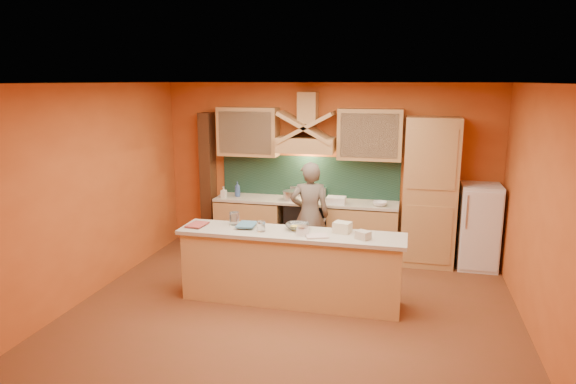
% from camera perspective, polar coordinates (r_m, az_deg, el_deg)
% --- Properties ---
extents(floor, '(5.50, 5.00, 0.01)m').
position_cam_1_polar(floor, '(6.59, 0.56, -13.15)').
color(floor, brown).
rests_on(floor, ground).
extents(ceiling, '(5.50, 5.00, 0.01)m').
position_cam_1_polar(ceiling, '(5.95, 0.61, 12.01)').
color(ceiling, white).
rests_on(ceiling, wall_back).
extents(wall_back, '(5.50, 0.02, 2.80)m').
position_cam_1_polar(wall_back, '(8.52, 4.36, 2.61)').
color(wall_back, '#C95F27').
rests_on(wall_back, floor).
extents(wall_front, '(5.50, 0.02, 2.80)m').
position_cam_1_polar(wall_front, '(3.83, -7.96, -9.74)').
color(wall_front, '#C95F27').
rests_on(wall_front, floor).
extents(wall_left, '(0.02, 5.00, 2.80)m').
position_cam_1_polar(wall_left, '(7.23, -21.17, 0.05)').
color(wall_left, '#C95F27').
rests_on(wall_left, floor).
extents(wall_right, '(0.02, 5.00, 2.80)m').
position_cam_1_polar(wall_right, '(6.14, 26.51, -2.50)').
color(wall_right, '#C95F27').
rests_on(wall_right, floor).
extents(base_cabinet_left, '(1.10, 0.60, 0.86)m').
position_cam_1_polar(base_cabinet_left, '(8.74, -4.20, -3.67)').
color(base_cabinet_left, tan).
rests_on(base_cabinet_left, floor).
extents(base_cabinet_right, '(1.10, 0.60, 0.86)m').
position_cam_1_polar(base_cabinet_right, '(8.38, 8.32, -4.48)').
color(base_cabinet_right, tan).
rests_on(base_cabinet_right, floor).
extents(counter_top, '(3.00, 0.62, 0.04)m').
position_cam_1_polar(counter_top, '(8.39, 1.95, -1.01)').
color(counter_top, beige).
rests_on(counter_top, base_cabinet_left).
extents(stove, '(0.60, 0.58, 0.90)m').
position_cam_1_polar(stove, '(8.50, 1.93, -3.97)').
color(stove, black).
rests_on(stove, floor).
extents(backsplash, '(3.00, 0.03, 0.70)m').
position_cam_1_polar(backsplash, '(8.59, 2.35, 1.69)').
color(backsplash, '#163227').
rests_on(backsplash, wall_back).
extents(range_hood, '(0.92, 0.50, 0.24)m').
position_cam_1_polar(range_hood, '(8.27, 2.07, 5.28)').
color(range_hood, tan).
rests_on(range_hood, wall_back).
extents(hood_chimney, '(0.30, 0.30, 0.50)m').
position_cam_1_polar(hood_chimney, '(8.32, 2.24, 9.33)').
color(hood_chimney, tan).
rests_on(hood_chimney, wall_back).
extents(upper_cabinet_left, '(1.00, 0.35, 0.80)m').
position_cam_1_polar(upper_cabinet_left, '(8.58, -4.43, 6.71)').
color(upper_cabinet_left, tan).
rests_on(upper_cabinet_left, wall_back).
extents(upper_cabinet_right, '(1.00, 0.35, 0.80)m').
position_cam_1_polar(upper_cabinet_right, '(8.19, 9.10, 6.33)').
color(upper_cabinet_right, tan).
rests_on(upper_cabinet_right, wall_back).
extents(pantry_column, '(0.80, 0.60, 2.30)m').
position_cam_1_polar(pantry_column, '(8.18, 15.47, -0.01)').
color(pantry_column, tan).
rests_on(pantry_column, floor).
extents(fridge, '(0.58, 0.60, 1.30)m').
position_cam_1_polar(fridge, '(8.36, 20.42, -3.62)').
color(fridge, white).
rests_on(fridge, floor).
extents(trim_column_left, '(0.20, 0.30, 2.30)m').
position_cam_1_polar(trim_column_left, '(8.98, -8.85, 1.37)').
color(trim_column_left, '#472816').
rests_on(trim_column_left, floor).
extents(island_body, '(2.80, 0.55, 0.88)m').
position_cam_1_polar(island_body, '(6.70, 0.30, -8.59)').
color(island_body, '#E2B673').
rests_on(island_body, floor).
extents(island_top, '(2.90, 0.62, 0.05)m').
position_cam_1_polar(island_top, '(6.55, 0.31, -4.66)').
color(island_top, beige).
rests_on(island_top, island_body).
extents(person, '(0.66, 0.50, 1.64)m').
position_cam_1_polar(person, '(7.83, 2.41, -2.57)').
color(person, '#70665B').
rests_on(person, floor).
extents(pot_large, '(0.28, 0.28, 0.15)m').
position_cam_1_polar(pot_large, '(8.37, 0.26, -0.52)').
color(pot_large, silver).
rests_on(pot_large, stove).
extents(pot_small, '(0.20, 0.20, 0.15)m').
position_cam_1_polar(pot_small, '(8.39, 3.21, -0.48)').
color(pot_small, '#BCBBC2').
rests_on(pot_small, stove).
extents(soap_bottle_a, '(0.09, 0.09, 0.19)m').
position_cam_1_polar(soap_bottle_a, '(8.59, -7.16, -0.01)').
color(soap_bottle_a, silver).
rests_on(soap_bottle_a, counter_top).
extents(soap_bottle_b, '(0.13, 0.13, 0.25)m').
position_cam_1_polar(soap_bottle_b, '(8.64, -5.64, 0.33)').
color(soap_bottle_b, '#34518F').
rests_on(soap_bottle_b, counter_top).
extents(bowl_back, '(0.29, 0.29, 0.07)m').
position_cam_1_polar(bowl_back, '(8.09, 10.15, -1.30)').
color(bowl_back, silver).
rests_on(bowl_back, counter_top).
extents(dish_rack, '(0.30, 0.23, 0.11)m').
position_cam_1_polar(dish_rack, '(8.16, 5.38, -0.90)').
color(dish_rack, white).
rests_on(dish_rack, counter_top).
extents(book_lower, '(0.25, 0.32, 0.03)m').
position_cam_1_polar(book_lower, '(6.96, -10.86, -3.52)').
color(book_lower, '#AC433D').
rests_on(book_lower, island_top).
extents(book_upper, '(0.25, 0.33, 0.02)m').
position_cam_1_polar(book_upper, '(6.79, -5.57, -3.58)').
color(book_upper, teal).
rests_on(book_upper, island_top).
extents(jar_large, '(0.13, 0.13, 0.17)m').
position_cam_1_polar(jar_large, '(6.88, -5.98, -2.94)').
color(jar_large, silver).
rests_on(jar_large, island_top).
extents(jar_small, '(0.14, 0.14, 0.13)m').
position_cam_1_polar(jar_small, '(6.56, -3.01, -3.84)').
color(jar_small, silver).
rests_on(jar_small, island_top).
extents(kitchen_scale, '(0.14, 0.14, 0.10)m').
position_cam_1_polar(kitchen_scale, '(6.40, 1.62, -4.38)').
color(kitchen_scale, white).
rests_on(kitchen_scale, island_top).
extents(mixing_bowl, '(0.31, 0.31, 0.07)m').
position_cam_1_polar(mixing_bowl, '(6.64, 1.03, -3.85)').
color(mixing_bowl, silver).
rests_on(mixing_bowl, island_top).
extents(cloth, '(0.32, 0.28, 0.02)m').
position_cam_1_polar(cloth, '(6.35, 3.22, -4.90)').
color(cloth, beige).
rests_on(cloth, island_top).
extents(grocery_bag_a, '(0.24, 0.21, 0.14)m').
position_cam_1_polar(grocery_bag_a, '(6.53, 6.06, -3.93)').
color(grocery_bag_a, beige).
rests_on(grocery_bag_a, island_top).
extents(grocery_bag_b, '(0.21, 0.19, 0.10)m').
position_cam_1_polar(grocery_bag_b, '(6.31, 8.33, -4.75)').
color(grocery_bag_b, beige).
rests_on(grocery_bag_b, island_top).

